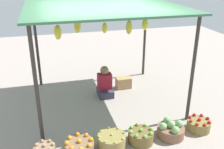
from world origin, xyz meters
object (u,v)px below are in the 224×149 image
at_px(basket_limes, 112,141).
at_px(wooden_crate_near_vendor, 123,83).
at_px(basket_oranges, 80,147).
at_px(basket_red_apples, 199,125).
at_px(basket_cabbages, 171,130).
at_px(vendor_person, 105,85).
at_px(basket_green_apples, 141,136).

bearing_deg(basket_limes, wooden_crate_near_vendor, 67.92).
height_order(basket_oranges, basket_red_apples, basket_red_apples).
height_order(basket_limes, basket_red_apples, basket_limes).
xyz_separation_m(basket_cabbages, basket_red_apples, (0.64, 0.05, -0.03)).
bearing_deg(vendor_person, basket_red_apples, -52.95).
bearing_deg(wooden_crate_near_vendor, vendor_person, -151.95).
relative_size(basket_limes, basket_cabbages, 0.98).
height_order(basket_limes, basket_green_apples, basket_green_apples).
xyz_separation_m(basket_limes, basket_red_apples, (1.81, 0.06, -0.01)).
height_order(basket_oranges, wooden_crate_near_vendor, wooden_crate_near_vendor).
distance_m(basket_limes, basket_red_apples, 1.81).
bearing_deg(basket_red_apples, basket_oranges, -178.49).
height_order(basket_limes, basket_cabbages, basket_cabbages).
height_order(basket_limes, wooden_crate_near_vendor, wooden_crate_near_vendor).
relative_size(vendor_person, wooden_crate_near_vendor, 1.99).
distance_m(vendor_person, basket_cabbages, 2.15).
relative_size(basket_oranges, basket_limes, 1.01).
height_order(vendor_person, basket_cabbages, vendor_person).
relative_size(basket_limes, wooden_crate_near_vendor, 1.30).
bearing_deg(basket_oranges, vendor_person, 64.96).
xyz_separation_m(basket_oranges, basket_cabbages, (1.75, 0.01, 0.03)).
bearing_deg(basket_oranges, basket_cabbages, 0.27).
relative_size(vendor_person, basket_red_apples, 1.71).
bearing_deg(basket_oranges, basket_red_apples, 1.51).
relative_size(basket_green_apples, basket_cabbages, 0.91).
relative_size(basket_cabbages, basket_red_apples, 1.13).
distance_m(basket_oranges, basket_red_apples, 2.39).
distance_m(basket_green_apples, basket_cabbages, 0.62).
distance_m(basket_limes, basket_cabbages, 1.17).
distance_m(basket_green_apples, wooden_crate_near_vendor, 2.34).
height_order(basket_oranges, basket_cabbages, basket_cabbages).
height_order(basket_oranges, basket_green_apples, basket_green_apples).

